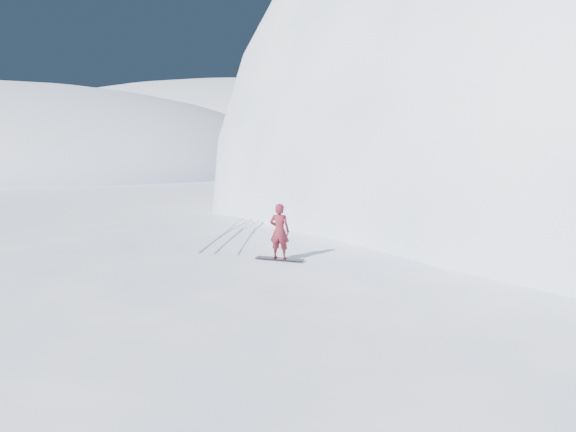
% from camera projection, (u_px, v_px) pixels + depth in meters
% --- Properties ---
extents(ground, '(400.00, 400.00, 0.00)m').
position_uv_depth(ground, '(186.00, 349.00, 14.43)').
color(ground, white).
rests_on(ground, ground).
extents(near_ridge, '(36.00, 28.00, 4.80)m').
position_uv_depth(near_ridge, '(253.00, 315.00, 17.06)').
color(near_ridge, white).
rests_on(near_ridge, ground).
extents(peak_shoulder, '(28.00, 24.00, 18.00)m').
position_uv_depth(peak_shoulder, '(480.00, 231.00, 31.17)').
color(peak_shoulder, white).
rests_on(peak_shoulder, ground).
extents(far_ridge_c, '(140.00, 90.00, 36.00)m').
position_uv_depth(far_ridge_c, '(229.00, 153.00, 129.19)').
color(far_ridge_c, white).
rests_on(far_ridge_c, ground).
extents(wind_bumps, '(16.00, 14.40, 1.00)m').
position_uv_depth(wind_bumps, '(199.00, 320.00, 16.59)').
color(wind_bumps, white).
rests_on(wind_bumps, ground).
extents(snowboard, '(1.44, 0.34, 0.02)m').
position_uv_depth(snowboard, '(280.00, 259.00, 14.80)').
color(snowboard, black).
rests_on(snowboard, near_ridge).
extents(snowboarder, '(0.61, 0.41, 1.60)m').
position_uv_depth(snowboarder, '(280.00, 231.00, 14.66)').
color(snowboarder, maroon).
rests_on(snowboarder, snowboard).
extents(board_tracks, '(1.92, 5.97, 0.04)m').
position_uv_depth(board_tracks, '(236.00, 233.00, 18.39)').
color(board_tracks, silver).
rests_on(board_tracks, ground).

